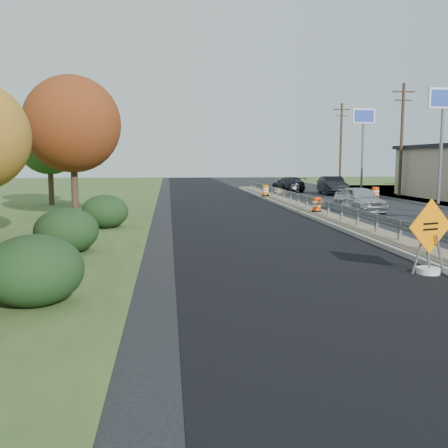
{
  "coord_description": "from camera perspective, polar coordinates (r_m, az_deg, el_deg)",
  "views": [
    {
      "loc": [
        -8.15,
        -16.7,
        3.07
      ],
      "look_at": [
        -6.46,
        -1.56,
        1.1
      ],
      "focal_mm": 40.0,
      "sensor_mm": 36.0,
      "label": 1
    }
  ],
  "objects": [
    {
      "name": "barrel_shoulder_mid",
      "position": [
        39.74,
        16.9,
        3.31
      ],
      "size": [
        0.68,
        0.68,
        0.99
      ],
      "color": "black",
      "rests_on": "ground"
    },
    {
      "name": "pylon_sign_mid",
      "position": [
        37.8,
        23.76,
        11.92
      ],
      "size": [
        2.2,
        0.3,
        7.9
      ],
      "color": "slate",
      "rests_on": "ground"
    },
    {
      "name": "ground",
      "position": [
        18.84,
        19.38,
        -2.43
      ],
      "size": [
        140.0,
        140.0,
        0.0
      ],
      "primitive_type": "plane",
      "color": "black",
      "rests_on": "ground"
    },
    {
      "name": "pylon_sign_north",
      "position": [
        50.4,
        15.64,
        10.97
      ],
      "size": [
        2.2,
        0.3,
        7.9
      ],
      "color": "slate",
      "rests_on": "ground"
    },
    {
      "name": "tree_near_back",
      "position": [
        35.59,
        -19.35,
        8.8
      ],
      "size": [
        4.29,
        4.29,
        6.37
      ],
      "color": "#473523",
      "rests_on": "ground"
    },
    {
      "name": "utility_pole_north",
      "position": [
        59.09,
        13.21,
        8.98
      ],
      "size": [
        1.9,
        0.26,
        9.4
      ],
      "color": "#473523",
      "rests_on": "ground"
    },
    {
      "name": "barrel_median_mid",
      "position": [
        27.81,
        10.54,
        2.17
      ],
      "size": [
        0.54,
        0.54,
        0.79
      ],
      "color": "black",
      "rests_on": "median"
    },
    {
      "name": "car_silver",
      "position": [
        30.4,
        15.26,
        2.75
      ],
      "size": [
        2.05,
        4.55,
        1.52
      ],
      "primitive_type": "imported",
      "rotation": [
        0.0,
        0.0,
        0.06
      ],
      "color": "#B5B5BA",
      "rests_on": "ground"
    },
    {
      "name": "hedge_mid",
      "position": [
        17.19,
        -17.55,
        -0.7
      ],
      "size": [
        2.09,
        2.09,
        1.52
      ],
      "primitive_type": "ellipsoid",
      "color": "black",
      "rests_on": "ground"
    },
    {
      "name": "car_dark_far",
      "position": [
        48.92,
        7.38,
        4.54
      ],
      "size": [
        2.55,
        5.11,
        1.43
      ],
      "primitive_type": "imported",
      "rotation": [
        0.0,
        0.0,
        3.26
      ],
      "color": "black",
      "rests_on": "ground"
    },
    {
      "name": "barrel_shoulder_far",
      "position": [
        52.94,
        12.8,
        4.27
      ],
      "size": [
        0.54,
        0.54,
        0.79
      ],
      "color": "black",
      "rests_on": "ground"
    },
    {
      "name": "car_dark_mid",
      "position": [
        45.26,
        12.27,
        4.33
      ],
      "size": [
        2.03,
        4.97,
        1.6
      ],
      "primitive_type": "imported",
      "rotation": [
        0.0,
        0.0,
        -0.07
      ],
      "color": "black",
      "rests_on": "ground"
    },
    {
      "name": "median",
      "position": [
        26.18,
        11.81,
        0.72
      ],
      "size": [
        1.6,
        55.0,
        0.23
      ],
      "color": "gray",
      "rests_on": "ground"
    },
    {
      "name": "guardrail",
      "position": [
        27.06,
        11.18,
        2.26
      ],
      "size": [
        0.1,
        46.15,
        0.72
      ],
      "color": "silver",
      "rests_on": "median"
    },
    {
      "name": "caution_sign",
      "position": [
        14.52,
        22.36,
        -3.31
      ],
      "size": [
        1.42,
        0.62,
        2.04
      ],
      "rotation": [
        0.0,
        0.0,
        0.31
      ],
      "color": "white",
      "rests_on": "ground"
    },
    {
      "name": "barrel_median_far",
      "position": [
        39.37,
        4.77,
        3.81
      ],
      "size": [
        0.59,
        0.59,
        0.86
      ],
      "color": "black",
      "rests_on": "median"
    },
    {
      "name": "tree_near_red",
      "position": [
        27.19,
        -16.95,
        10.84
      ],
      "size": [
        4.95,
        4.95,
        7.35
      ],
      "color": "#473523",
      "rests_on": "ground"
    },
    {
      "name": "milled_overlay",
      "position": [
        27.14,
        1.61,
        0.88
      ],
      "size": [
        7.2,
        120.0,
        0.01
      ],
      "primitive_type": "cube",
      "color": "black",
      "rests_on": "ground"
    },
    {
      "name": "utility_pole_nmid",
      "position": [
        45.23,
        19.64,
        9.31
      ],
      "size": [
        1.9,
        0.26,
        9.4
      ],
      "color": "#473523",
      "rests_on": "ground"
    },
    {
      "name": "hedge_south",
      "position": [
        11.31,
        -20.89,
        -4.91
      ],
      "size": [
        2.09,
        2.09,
        1.52
      ],
      "primitive_type": "ellipsoid",
      "color": "black",
      "rests_on": "ground"
    },
    {
      "name": "hedge_north",
      "position": [
        22.99,
        -13.47,
        1.4
      ],
      "size": [
        2.09,
        2.09,
        1.52
      ],
      "primitive_type": "ellipsoid",
      "color": "black",
      "rests_on": "ground"
    }
  ]
}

